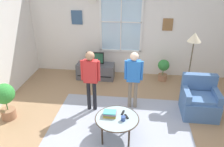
# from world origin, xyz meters

# --- Properties ---
(ground_plane) EXTENTS (6.52, 5.90, 0.02)m
(ground_plane) POSITION_xyz_m (0.00, 0.00, -0.01)
(ground_plane) COLOR #9E7A56
(back_wall) EXTENTS (5.92, 0.17, 2.76)m
(back_wall) POSITION_xyz_m (-0.01, 2.71, 1.39)
(back_wall) COLOR silver
(back_wall) RESTS_ON ground_plane
(area_rug) EXTENTS (2.93, 2.08, 0.01)m
(area_rug) POSITION_xyz_m (-0.04, 0.11, 0.00)
(area_rug) COLOR #999EAD
(area_rug) RESTS_ON ground_plane
(tv_stand) EXTENTS (1.10, 0.45, 0.46)m
(tv_stand) POSITION_xyz_m (-0.96, 2.16, 0.23)
(tv_stand) COLOR #4C4C51
(tv_stand) RESTS_ON ground_plane
(television) EXTENTS (0.51, 0.08, 0.36)m
(television) POSITION_xyz_m (-0.96, 2.16, 0.65)
(television) COLOR #4C4C4C
(television) RESTS_ON tv_stand
(armchair) EXTENTS (0.76, 0.74, 0.87)m
(armchair) POSITION_xyz_m (1.68, 0.68, 0.33)
(armchair) COLOR #476B9E
(armchair) RESTS_ON ground_plane
(coffee_table) EXTENTS (0.85, 0.85, 0.45)m
(coffee_table) POSITION_xyz_m (-0.07, -0.34, 0.42)
(coffee_table) COLOR #99B2B7
(coffee_table) RESTS_ON ground_plane
(book_stack) EXTENTS (0.26, 0.19, 0.10)m
(book_stack) POSITION_xyz_m (-0.22, -0.29, 0.50)
(book_stack) COLOR #BD9541
(book_stack) RESTS_ON coffee_table
(cup) EXTENTS (0.09, 0.09, 0.09)m
(cup) POSITION_xyz_m (0.05, -0.40, 0.49)
(cup) COLOR #334C8C
(cup) RESTS_ON coffee_table
(remote_near_books) EXTENTS (0.07, 0.15, 0.02)m
(remote_near_books) POSITION_xyz_m (0.03, -0.17, 0.46)
(remote_near_books) COLOR black
(remote_near_books) RESTS_ON coffee_table
(remote_near_cup) EXTENTS (0.10, 0.14, 0.02)m
(remote_near_cup) POSITION_xyz_m (0.10, -0.29, 0.46)
(remote_near_cup) COLOR black
(remote_near_cup) RESTS_ON coffee_table
(person_blue_shirt) EXTENTS (0.42, 0.19, 1.39)m
(person_blue_shirt) POSITION_xyz_m (0.19, 0.75, 0.87)
(person_blue_shirt) COLOR #726656
(person_blue_shirt) RESTS_ON ground_plane
(person_red_shirt) EXTENTS (0.43, 0.20, 1.44)m
(person_red_shirt) POSITION_xyz_m (-0.74, 0.54, 0.90)
(person_red_shirt) COLOR black
(person_red_shirt) RESTS_ON ground_plane
(potted_plant_by_window) EXTENTS (0.33, 0.33, 0.64)m
(potted_plant_by_window) POSITION_xyz_m (1.02, 2.27, 0.38)
(potted_plant_by_window) COLOR #9E6B4C
(potted_plant_by_window) RESTS_ON ground_plane
(potted_plant_corner) EXTENTS (0.44, 0.44, 0.84)m
(potted_plant_corner) POSITION_xyz_m (-2.51, -0.02, 0.52)
(potted_plant_corner) COLOR #9E6B4C
(potted_plant_corner) RESTS_ON ground_plane
(floor_lamp) EXTENTS (0.32, 0.32, 1.68)m
(floor_lamp) POSITION_xyz_m (1.55, 1.45, 1.40)
(floor_lamp) COLOR black
(floor_lamp) RESTS_ON ground_plane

